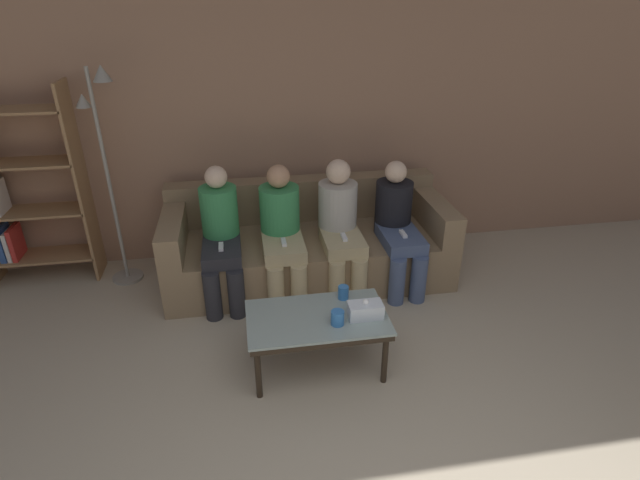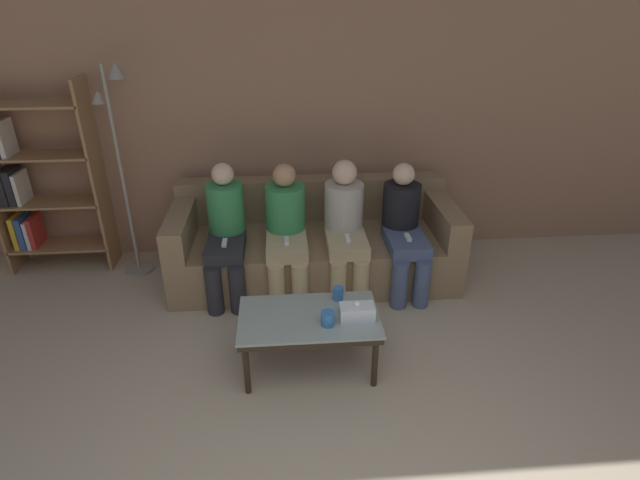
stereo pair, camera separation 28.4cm
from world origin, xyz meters
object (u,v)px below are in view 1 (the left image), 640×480
Objects in this scene: seated_person_mid_right at (340,223)px; seated_person_right_end at (397,223)px; standing_lamp at (106,157)px; couch at (308,244)px; seated_person_left_end at (221,234)px; bookshelf at (13,192)px; tissue_box at (365,310)px; seated_person_mid_left at (282,229)px; cup_near_left at (338,318)px; coffee_table at (317,322)px; cup_near_right at (343,292)px.

seated_person_mid_right is 1.04× the size of seated_person_right_end.
seated_person_mid_right is at bearing -12.32° from standing_lamp.
seated_person_left_end is at bearing -162.46° from couch.
bookshelf is 1.55× the size of seated_person_left_end.
tissue_box is 0.21× the size of seated_person_mid_left.
cup_near_left is 1.16m from seated_person_mid_left.
coffee_table is at bearing -59.39° from seated_person_left_end.
cup_near_right is 0.09× the size of seated_person_right_end.
bookshelf is (-2.26, 1.57, 0.44)m from coffee_table.
seated_person_mid_left is (-0.42, 1.09, 0.10)m from tissue_box.
cup_near_right is 1.18m from seated_person_left_end.
coffee_table is at bearing -129.87° from seated_person_right_end.
seated_person_right_end is (3.10, -0.56, -0.26)m from bookshelf.
tissue_box is 1.10m from seated_person_mid_right.
cup_near_left is at bearing -123.31° from seated_person_right_end.
couch is 1.78m from standing_lamp.
seated_person_right_end is at bearing 63.05° from tissue_box.
seated_person_mid_right is (1.81, -0.40, -0.54)m from standing_lamp.
seated_person_left_end is 1.00× the size of seated_person_mid_right.
seated_person_left_end is (-0.61, 1.02, 0.19)m from coffee_table.
seated_person_mid_left is (2.13, -0.54, -0.25)m from bookshelf.
bookshelf is 0.93× the size of standing_lamp.
cup_near_left is 0.09× the size of seated_person_right_end.
tissue_box is at bearing -68.69° from seated_person_mid_left.
seated_person_right_end is at bearing -0.98° from seated_person_mid_left.
seated_person_mid_right reaches higher than seated_person_right_end.
bookshelf is 2.22m from seated_person_mid_left.
seated_person_left_end reaches higher than seated_person_mid_left.
cup_near_right is 0.09× the size of seated_person_mid_left.
couch reaches higher than tissue_box.
standing_lamp is at bearing 173.54° from couch.
standing_lamp is 1.67× the size of seated_person_left_end.
bookshelf reaches higher than cup_near_right.
cup_near_right is (0.10, 0.28, -0.00)m from cup_near_left.
couch is 0.43m from seated_person_mid_left.
couch is 1.26m from coffee_table.
cup_near_left is 1.02× the size of cup_near_right.
seated_person_left_end is 1.04× the size of seated_person_right_end.
tissue_box is at bearing -32.47° from bookshelf.
cup_near_right is at bearing -46.19° from seated_person_left_end.
bookshelf reaches higher than seated_person_left_end.
seated_person_mid_left is (-0.33, 0.85, 0.10)m from cup_near_right.
standing_lamp is at bearing 163.19° from seated_person_mid_left.
coffee_table is 0.87× the size of seated_person_right_end.
seated_person_right_end is at bearing -0.41° from seated_person_left_end.
seated_person_mid_right reaches higher than coffee_table.
seated_person_right_end reaches higher than coffee_table.
coffee_table is 0.29m from cup_near_right.
seated_person_right_end is at bearing -2.58° from seated_person_mid_right.
cup_near_right is at bearing -100.14° from seated_person_mid_right.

